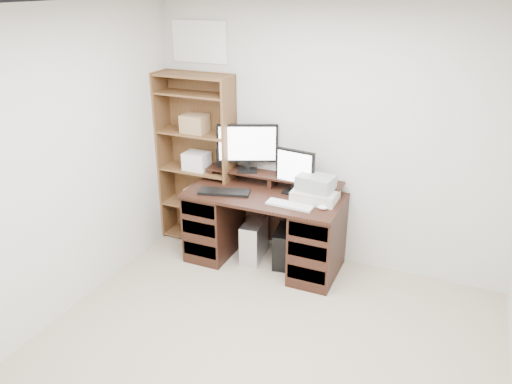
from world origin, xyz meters
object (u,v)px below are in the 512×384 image
Objects in this scene: monitor_wide at (247,145)px; bookshelf at (198,159)px; desk at (265,227)px; monitor_small at (295,170)px; tower_black at (284,246)px; tower_silver at (254,240)px; printer at (315,195)px.

bookshelf is (-0.57, -0.01, -0.22)m from monitor_wide.
monitor_wide is 0.61m from bookshelf.
desk is 0.66m from monitor_small.
monitor_small is at bearing -4.11° from bookshelf.
desk is at bearing -144.04° from monitor_small.
tower_black is at bearing 14.77° from desk.
tower_silver is 1.05× the size of tower_black.
bookshelf reaches higher than desk.
bookshelf reaches higher than tower_silver.
tower_black is (-0.30, 0.00, -0.61)m from printer.
monitor_wide is 0.86m from printer.
tower_black is (0.19, 0.05, -0.20)m from desk.
bookshelf is at bearing -176.28° from monitor_small.
monitor_small reaches higher than desk.
monitor_small is 1.09× the size of tower_black.
monitor_wide is at bearing 0.60° from bookshelf.
desk is at bearing -14.06° from bookshelf.
desk is at bearing -174.43° from tower_black.
printer reaches higher than desk.
printer is 0.85m from tower_silver.
printer is (0.77, -0.17, -0.34)m from monitor_wide.
tower_black is (0.47, -0.17, -0.95)m from monitor_wide.
monitor_small reaches higher than tower_silver.
bookshelf is at bearing 157.38° from monitor_wide.
bookshelf is (-1.34, 0.17, 0.12)m from printer.
bookshelf is (-0.85, 0.21, 0.53)m from desk.
printer is 1.03× the size of tower_black.
bookshelf is at bearing 165.94° from desk.
monitor_small is 0.80m from tower_black.
monitor_wide is 0.96m from tower_silver.
bookshelf is at bearing 159.55° from tower_silver.
tower_black is at bearing -8.91° from bookshelf.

